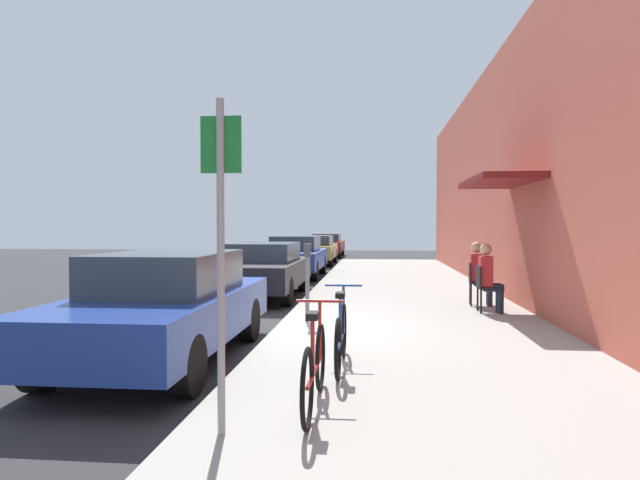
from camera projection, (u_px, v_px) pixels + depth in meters
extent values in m
plane|color=#2D2D30|center=(275.00, 335.00, 8.74)|extent=(60.00, 60.00, 0.00)
cube|color=#9E9B93|center=(410.00, 314.00, 10.51)|extent=(4.50, 32.00, 0.12)
cube|color=#BC5442|center=(541.00, 160.00, 10.19)|extent=(0.30, 32.00, 5.91)
cube|color=maroon|center=(498.00, 181.00, 10.59)|extent=(1.10, 2.80, 0.12)
cube|color=navy|center=(164.00, 315.00, 7.02)|extent=(1.80, 4.40, 0.57)
cube|color=#333D47|center=(168.00, 272.00, 7.15)|extent=(1.48, 2.11, 0.51)
cylinder|color=black|center=(249.00, 320.00, 8.31)|extent=(0.22, 0.64, 0.64)
cylinder|color=black|center=(148.00, 318.00, 8.46)|extent=(0.22, 0.64, 0.64)
cylinder|color=black|center=(188.00, 365.00, 5.59)|extent=(0.22, 0.64, 0.64)
cylinder|color=black|center=(41.00, 362.00, 5.75)|extent=(0.22, 0.64, 0.64)
cube|color=black|center=(263.00, 273.00, 13.28)|extent=(1.80, 4.40, 0.57)
cube|color=#333D47|center=(264.00, 252.00, 13.41)|extent=(1.48, 2.11, 0.43)
cylinder|color=black|center=(303.00, 279.00, 14.56)|extent=(0.22, 0.64, 0.64)
cylinder|color=black|center=(244.00, 279.00, 14.72)|extent=(0.22, 0.64, 0.64)
cylinder|color=black|center=(287.00, 292.00, 11.85)|extent=(0.22, 0.64, 0.64)
cylinder|color=black|center=(215.00, 291.00, 12.01)|extent=(0.22, 0.64, 0.64)
cube|color=navy|center=(295.00, 259.00, 18.64)|extent=(1.80, 4.40, 0.58)
cube|color=#333D47|center=(296.00, 243.00, 18.78)|extent=(1.48, 2.11, 0.49)
cylinder|color=black|center=(322.00, 265.00, 19.93)|extent=(0.22, 0.64, 0.64)
cylinder|color=black|center=(279.00, 264.00, 20.09)|extent=(0.22, 0.64, 0.64)
cylinder|color=black|center=(314.00, 271.00, 17.22)|extent=(0.22, 0.64, 0.64)
cylinder|color=black|center=(264.00, 271.00, 17.37)|extent=(0.22, 0.64, 0.64)
cube|color=#A58433|center=(315.00, 251.00, 24.61)|extent=(1.80, 4.40, 0.55)
cube|color=#333D47|center=(315.00, 240.00, 24.74)|extent=(1.48, 2.11, 0.42)
cylinder|color=black|center=(334.00, 256.00, 25.89)|extent=(0.22, 0.64, 0.64)
cylinder|color=black|center=(301.00, 256.00, 26.05)|extent=(0.22, 0.64, 0.64)
cylinder|color=black|center=(330.00, 259.00, 23.18)|extent=(0.22, 0.64, 0.64)
cylinder|color=black|center=(293.00, 259.00, 23.33)|extent=(0.22, 0.64, 0.64)
cube|color=maroon|center=(327.00, 246.00, 30.66)|extent=(1.80, 4.40, 0.55)
cube|color=#333D47|center=(327.00, 237.00, 30.80)|extent=(1.48, 2.11, 0.41)
cylinder|color=black|center=(342.00, 250.00, 31.95)|extent=(0.22, 0.64, 0.64)
cylinder|color=black|center=(315.00, 250.00, 32.11)|extent=(0.22, 0.64, 0.64)
cylinder|color=black|center=(339.00, 252.00, 29.24)|extent=(0.22, 0.64, 0.64)
cylinder|color=black|center=(310.00, 252.00, 29.39)|extent=(0.22, 0.64, 0.64)
cylinder|color=slate|center=(307.00, 289.00, 9.30)|extent=(0.07, 0.07, 1.10)
cube|color=#383D42|center=(307.00, 250.00, 9.28)|extent=(0.12, 0.10, 0.22)
cylinder|color=gray|center=(221.00, 267.00, 4.25)|extent=(0.06, 0.06, 2.60)
cube|color=#19722D|center=(221.00, 145.00, 4.24)|extent=(0.32, 0.02, 0.44)
torus|color=black|center=(320.00, 357.00, 5.40)|extent=(0.04, 0.66, 0.66)
torus|color=black|center=(307.00, 389.00, 4.36)|extent=(0.04, 0.66, 0.66)
cylinder|color=maroon|center=(315.00, 371.00, 4.88)|extent=(0.04, 1.05, 0.04)
cylinder|color=maroon|center=(313.00, 347.00, 4.73)|extent=(0.04, 0.04, 0.50)
cube|color=black|center=(313.00, 316.00, 4.72)|extent=(0.10, 0.20, 0.06)
cylinder|color=maroon|center=(320.00, 330.00, 5.35)|extent=(0.03, 0.03, 0.56)
cylinder|color=maroon|center=(320.00, 301.00, 5.34)|extent=(0.46, 0.03, 0.03)
torus|color=black|center=(344.00, 330.00, 6.81)|extent=(0.04, 0.66, 0.66)
torus|color=black|center=(338.00, 349.00, 5.76)|extent=(0.04, 0.66, 0.66)
cylinder|color=#1E4C8C|center=(341.00, 339.00, 6.28)|extent=(0.04, 1.05, 0.04)
cylinder|color=#1E4C8C|center=(340.00, 319.00, 6.13)|extent=(0.04, 0.04, 0.50)
cube|color=black|center=(340.00, 295.00, 6.12)|extent=(0.10, 0.20, 0.06)
cylinder|color=#1E4C8C|center=(343.00, 308.00, 6.75)|extent=(0.03, 0.03, 0.56)
cylinder|color=#1E4C8C|center=(343.00, 285.00, 6.74)|extent=(0.46, 0.03, 0.03)
cylinder|color=black|center=(498.00, 299.00, 10.44)|extent=(0.04, 0.04, 0.45)
cylinder|color=black|center=(502.00, 302.00, 10.06)|extent=(0.04, 0.04, 0.45)
cylinder|color=black|center=(478.00, 299.00, 10.48)|extent=(0.04, 0.04, 0.45)
cylinder|color=black|center=(481.00, 302.00, 10.10)|extent=(0.04, 0.04, 0.45)
cube|color=black|center=(490.00, 288.00, 10.26)|extent=(0.45, 0.45, 0.03)
cube|color=black|center=(479.00, 277.00, 10.28)|extent=(0.04, 0.44, 0.40)
cylinder|color=#232838|center=(499.00, 299.00, 10.35)|extent=(0.11, 0.11, 0.47)
cylinder|color=#232838|center=(492.00, 287.00, 10.36)|extent=(0.36, 0.15, 0.14)
cylinder|color=#232838|center=(501.00, 301.00, 10.15)|extent=(0.11, 0.11, 0.47)
cylinder|color=#232838|center=(494.00, 288.00, 10.16)|extent=(0.36, 0.15, 0.14)
cube|color=#B22626|center=(486.00, 271.00, 10.27)|extent=(0.23, 0.36, 0.56)
sphere|color=tan|center=(486.00, 249.00, 10.26)|extent=(0.22, 0.22, 0.22)
cylinder|color=black|center=(489.00, 293.00, 11.34)|extent=(0.04, 0.04, 0.45)
cylinder|color=black|center=(491.00, 296.00, 10.97)|extent=(0.04, 0.04, 0.45)
cylinder|color=black|center=(470.00, 293.00, 11.43)|extent=(0.04, 0.04, 0.45)
cylinder|color=black|center=(471.00, 295.00, 11.05)|extent=(0.04, 0.04, 0.45)
cube|color=black|center=(480.00, 282.00, 11.19)|extent=(0.49, 0.49, 0.03)
cube|color=black|center=(470.00, 272.00, 11.23)|extent=(0.08, 0.44, 0.40)
cylinder|color=#232838|center=(489.00, 293.00, 11.26)|extent=(0.11, 0.11, 0.47)
cylinder|color=#232838|center=(482.00, 282.00, 11.28)|extent=(0.37, 0.18, 0.14)
cylinder|color=#232838|center=(490.00, 295.00, 11.06)|extent=(0.11, 0.11, 0.47)
cylinder|color=#232838|center=(483.00, 283.00, 11.08)|extent=(0.37, 0.18, 0.14)
cube|color=#B22626|center=(476.00, 267.00, 11.20)|extent=(0.26, 0.38, 0.56)
sphere|color=tan|center=(476.00, 247.00, 11.19)|extent=(0.22, 0.22, 0.22)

